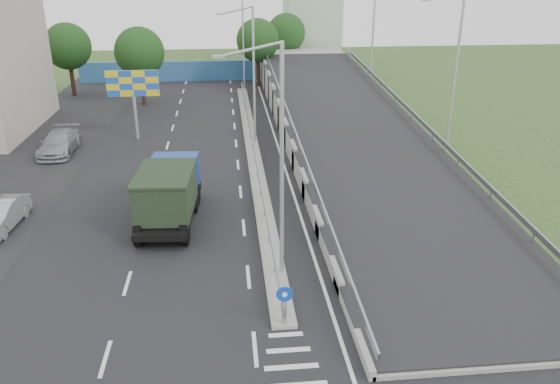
{
  "coord_description": "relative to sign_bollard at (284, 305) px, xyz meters",
  "views": [
    {
      "loc": [
        -1.93,
        -15.09,
        12.84
      ],
      "look_at": [
        0.68,
        10.5,
        2.2
      ],
      "focal_mm": 35.0,
      "sensor_mm": 36.0,
      "label": 1
    }
  ],
  "objects": [
    {
      "name": "median_guardrail",
      "position": [
        0.0,
        21.83,
        -0.28
      ],
      "size": [
        0.09,
        44.0,
        0.71
      ],
      "color": "gray",
      "rests_on": "median"
    },
    {
      "name": "sign_bollard",
      "position": [
        0.0,
        0.0,
        0.0
      ],
      "size": [
        0.64,
        0.23,
        1.67
      ],
      "color": "black",
      "rests_on": "median"
    },
    {
      "name": "tree_left_far",
      "position": [
        -18.0,
        42.83,
        4.14
      ],
      "size": [
        4.8,
        4.8,
        7.6
      ],
      "color": "black",
      "rests_on": "ground"
    },
    {
      "name": "parked_car_b",
      "position": [
        -13.96,
        10.08,
        -0.28
      ],
      "size": [
        1.92,
        4.67,
        1.51
      ],
      "primitive_type": "imported",
      "rotation": [
        0.0,
        0.0,
        -0.07
      ],
      "color": "#A1A3A6",
      "rests_on": "ground"
    },
    {
      "name": "parked_car_d",
      "position": [
        -14.27,
        22.83,
        -0.23
      ],
      "size": [
        2.29,
        5.53,
        1.6
      ],
      "primitive_type": "imported",
      "rotation": [
        0.0,
        0.0,
        0.01
      ],
      "color": "gray",
      "rests_on": "ground"
    },
    {
      "name": "billboard",
      "position": [
        -9.0,
        25.83,
        3.15
      ],
      "size": [
        4.0,
        0.24,
        5.5
      ],
      "color": "#B2B5B7",
      "rests_on": "ground"
    },
    {
      "name": "tree_left_mid",
      "position": [
        -10.0,
        37.83,
        4.14
      ],
      "size": [
        4.8,
        4.8,
        7.6
      ],
      "color": "black",
      "rests_on": "ground"
    },
    {
      "name": "parking_strip",
      "position": [
        -16.0,
        17.83,
        -1.03
      ],
      "size": [
        8.0,
        90.0,
        0.05
      ],
      "primitive_type": "cube",
      "color": "black",
      "rests_on": "ground"
    },
    {
      "name": "lamp_post_far",
      "position": [
        0.11,
        43.83,
        4.77
      ],
      "size": [
        2.74,
        0.18,
        10.08
      ],
      "color": "#B2B5B7",
      "rests_on": "median"
    },
    {
      "name": "dump_truck",
      "position": [
        -5.1,
        10.15,
        0.72
      ],
      "size": [
        3.16,
        7.36,
        3.17
      ],
      "rotation": [
        0.0,
        0.0,
        -0.07
      ],
      "color": "black",
      "rests_on": "ground"
    },
    {
      "name": "tree_ramp_far",
      "position": [
        6.0,
        52.83,
        4.14
      ],
      "size": [
        4.8,
        4.8,
        7.6
      ],
      "color": "black",
      "rests_on": "ground"
    },
    {
      "name": "overpass_ramp",
      "position": [
        7.5,
        21.83,
        0.72
      ],
      "size": [
        10.0,
        50.0,
        3.5
      ],
      "color": "gray",
      "rests_on": "ground"
    },
    {
      "name": "road_surface",
      "position": [
        -3.0,
        17.83,
        -1.03
      ],
      "size": [
        26.0,
        90.0,
        0.04
      ],
      "primitive_type": "cube",
      "color": "black",
      "rests_on": "ground"
    },
    {
      "name": "church",
      "position": [
        10.0,
        57.83,
        4.28
      ],
      "size": [
        7.0,
        7.0,
        13.8
      ],
      "color": "#B2CCAD",
      "rests_on": "ground"
    },
    {
      "name": "tree_median_far",
      "position": [
        2.0,
        45.83,
        4.14
      ],
      "size": [
        4.8,
        4.8,
        7.6
      ],
      "color": "black",
      "rests_on": "ground"
    },
    {
      "name": "blue_wall",
      "position": [
        -4.0,
        49.83,
        0.17
      ],
      "size": [
        30.0,
        0.5,
        2.4
      ],
      "primitive_type": "cube",
      "color": "#245887",
      "rests_on": "ground"
    },
    {
      "name": "lamp_post_mid",
      "position": [
        0.11,
        23.83,
        4.77
      ],
      "size": [
        2.74,
        0.18,
        10.08
      ],
      "color": "#B2B5B7",
      "rests_on": "median"
    },
    {
      "name": "median",
      "position": [
        0.0,
        21.83,
        -0.93
      ],
      "size": [
        1.0,
        44.0,
        0.2
      ],
      "primitive_type": "cube",
      "color": "gray",
      "rests_on": "ground"
    },
    {
      "name": "ground",
      "position": [
        0.0,
        -2.17,
        -1.03
      ],
      "size": [
        160.0,
        160.0,
        0.0
      ],
      "primitive_type": "plane",
      "color": "#2D4C1E",
      "rests_on": "ground"
    },
    {
      "name": "lamp_post_near",
      "position": [
        0.11,
        3.83,
        4.77
      ],
      "size": [
        2.74,
        0.18,
        10.08
      ],
      "color": "#B2B5B7",
      "rests_on": "median"
    }
  ]
}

